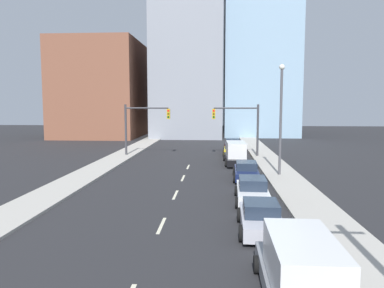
{
  "coord_description": "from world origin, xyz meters",
  "views": [
    {
      "loc": [
        2.57,
        -1.42,
        5.7
      ],
      "look_at": [
        0.41,
        31.66,
        2.2
      ],
      "focal_mm": 35.0,
      "sensor_mm": 36.0,
      "label": 1
    }
  ],
  "objects_px": {
    "sedan_white": "(252,191)",
    "sedan_navy": "(246,171)",
    "sedan_yellow": "(233,150)",
    "street_lamp": "(281,113)",
    "sedan_silver": "(261,218)",
    "sedan_maroon": "(233,145)",
    "traffic_signal_left": "(139,122)",
    "traffic_signal_right": "(244,122)",
    "box_truck_gray": "(301,273)",
    "box_truck_black": "(236,154)"
  },
  "relations": [
    {
      "from": "sedan_navy",
      "to": "sedan_yellow",
      "type": "relative_size",
      "value": 1.13
    },
    {
      "from": "sedan_white",
      "to": "box_truck_black",
      "type": "distance_m",
      "value": 14.09
    },
    {
      "from": "sedan_white",
      "to": "street_lamp",
      "type": "bearing_deg",
      "value": 72.35
    },
    {
      "from": "traffic_signal_left",
      "to": "sedan_navy",
      "type": "height_order",
      "value": "traffic_signal_left"
    },
    {
      "from": "sedan_white",
      "to": "sedan_navy",
      "type": "xyz_separation_m",
      "value": [
        0.19,
        6.8,
        -0.03
      ]
    },
    {
      "from": "sedan_silver",
      "to": "sedan_maroon",
      "type": "distance_m",
      "value": 30.34
    },
    {
      "from": "traffic_signal_right",
      "to": "sedan_silver",
      "type": "relative_size",
      "value": 1.33
    },
    {
      "from": "sedan_silver",
      "to": "sedan_maroon",
      "type": "bearing_deg",
      "value": 91.5
    },
    {
      "from": "sedan_maroon",
      "to": "sedan_silver",
      "type": "bearing_deg",
      "value": -87.47
    },
    {
      "from": "sedan_maroon",
      "to": "box_truck_gray",
      "type": "bearing_deg",
      "value": -86.81
    },
    {
      "from": "street_lamp",
      "to": "sedan_white",
      "type": "height_order",
      "value": "street_lamp"
    },
    {
      "from": "traffic_signal_left",
      "to": "sedan_white",
      "type": "xyz_separation_m",
      "value": [
        10.6,
        -19.07,
        -3.12
      ]
    },
    {
      "from": "box_truck_gray",
      "to": "box_truck_black",
      "type": "bearing_deg",
      "value": 92.06
    },
    {
      "from": "street_lamp",
      "to": "box_truck_black",
      "type": "bearing_deg",
      "value": 118.14
    },
    {
      "from": "sedan_silver",
      "to": "sedan_navy",
      "type": "xyz_separation_m",
      "value": [
        0.3,
        11.96,
        -0.01
      ]
    },
    {
      "from": "sedan_navy",
      "to": "sedan_yellow",
      "type": "bearing_deg",
      "value": 94.02
    },
    {
      "from": "street_lamp",
      "to": "sedan_navy",
      "type": "xyz_separation_m",
      "value": [
        -2.73,
        -1.34,
        -4.45
      ]
    },
    {
      "from": "box_truck_gray",
      "to": "sedan_white",
      "type": "bearing_deg",
      "value": 92.3
    },
    {
      "from": "traffic_signal_left",
      "to": "sedan_maroon",
      "type": "height_order",
      "value": "traffic_signal_left"
    },
    {
      "from": "sedan_navy",
      "to": "street_lamp",
      "type": "bearing_deg",
      "value": 28.18
    },
    {
      "from": "traffic_signal_right",
      "to": "box_truck_black",
      "type": "relative_size",
      "value": 0.94
    },
    {
      "from": "sedan_silver",
      "to": "sedan_white",
      "type": "xyz_separation_m",
      "value": [
        0.12,
        5.16,
        0.02
      ]
    },
    {
      "from": "traffic_signal_left",
      "to": "sedan_navy",
      "type": "xyz_separation_m",
      "value": [
        10.78,
        -12.27,
        -3.15
      ]
    },
    {
      "from": "traffic_signal_right",
      "to": "box_truck_gray",
      "type": "xyz_separation_m",
      "value": [
        -0.5,
        -30.42,
        -2.83
      ]
    },
    {
      "from": "street_lamp",
      "to": "sedan_yellow",
      "type": "xyz_separation_m",
      "value": [
        -3.2,
        12.17,
        -4.43
      ]
    },
    {
      "from": "sedan_white",
      "to": "sedan_silver",
      "type": "bearing_deg",
      "value": -89.22
    },
    {
      "from": "traffic_signal_right",
      "to": "box_truck_black",
      "type": "bearing_deg",
      "value": -102.05
    },
    {
      "from": "street_lamp",
      "to": "box_truck_gray",
      "type": "distance_m",
      "value": 20.1
    },
    {
      "from": "sedan_white",
      "to": "box_truck_black",
      "type": "height_order",
      "value": "box_truck_black"
    },
    {
      "from": "sedan_yellow",
      "to": "street_lamp",
      "type": "bearing_deg",
      "value": -73.09
    },
    {
      "from": "traffic_signal_right",
      "to": "sedan_silver",
      "type": "xyz_separation_m",
      "value": [
        -0.92,
        -24.23,
        -3.14
      ]
    },
    {
      "from": "sedan_silver",
      "to": "sedan_white",
      "type": "height_order",
      "value": "sedan_white"
    },
    {
      "from": "traffic_signal_left",
      "to": "sedan_maroon",
      "type": "distance_m",
      "value": 12.56
    },
    {
      "from": "street_lamp",
      "to": "sedan_maroon",
      "type": "distance_m",
      "value": 17.85
    },
    {
      "from": "street_lamp",
      "to": "sedan_silver",
      "type": "bearing_deg",
      "value": -102.84
    },
    {
      "from": "sedan_silver",
      "to": "sedan_yellow",
      "type": "xyz_separation_m",
      "value": [
        -0.16,
        25.47,
        0.01
      ]
    },
    {
      "from": "sedan_navy",
      "to": "box_truck_black",
      "type": "bearing_deg",
      "value": 95.56
    },
    {
      "from": "box_truck_gray",
      "to": "sedan_silver",
      "type": "xyz_separation_m",
      "value": [
        -0.41,
        6.19,
        -0.31
      ]
    },
    {
      "from": "box_truck_gray",
      "to": "sedan_navy",
      "type": "height_order",
      "value": "box_truck_gray"
    },
    {
      "from": "street_lamp",
      "to": "sedan_maroon",
      "type": "height_order",
      "value": "street_lamp"
    },
    {
      "from": "sedan_navy",
      "to": "sedan_maroon",
      "type": "bearing_deg",
      "value": 92.85
    },
    {
      "from": "traffic_signal_left",
      "to": "box_truck_gray",
      "type": "bearing_deg",
      "value": -70.3
    },
    {
      "from": "street_lamp",
      "to": "sedan_white",
      "type": "xyz_separation_m",
      "value": [
        -2.92,
        -8.14,
        -4.42
      ]
    },
    {
      "from": "box_truck_gray",
      "to": "traffic_signal_left",
      "type": "bearing_deg",
      "value": 110.5
    },
    {
      "from": "box_truck_gray",
      "to": "sedan_silver",
      "type": "relative_size",
      "value": 1.35
    },
    {
      "from": "street_lamp",
      "to": "sedan_navy",
      "type": "relative_size",
      "value": 1.83
    },
    {
      "from": "street_lamp",
      "to": "sedan_maroon",
      "type": "relative_size",
      "value": 2.04
    },
    {
      "from": "sedan_silver",
      "to": "sedan_yellow",
      "type": "distance_m",
      "value": 25.47
    },
    {
      "from": "traffic_signal_right",
      "to": "sedan_navy",
      "type": "xyz_separation_m",
      "value": [
        -0.62,
        -12.27,
        -3.15
      ]
    },
    {
      "from": "traffic_signal_left",
      "to": "sedan_yellow",
      "type": "relative_size",
      "value": 1.34
    }
  ]
}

